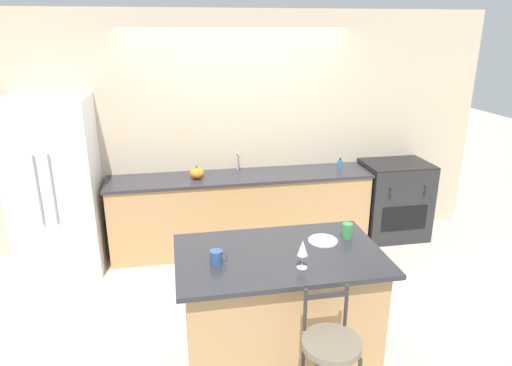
% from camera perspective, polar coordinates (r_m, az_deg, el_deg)
% --- Properties ---
extents(ground_plane, '(18.00, 18.00, 0.00)m').
position_cam_1_polar(ground_plane, '(5.25, -1.23, -9.57)').
color(ground_plane, beige).
extents(wall_back, '(6.00, 0.07, 2.70)m').
position_cam_1_polar(wall_back, '(5.38, -2.48, 6.52)').
color(wall_back, beige).
rests_on(wall_back, ground_plane).
extents(back_counter, '(3.00, 0.63, 0.90)m').
position_cam_1_polar(back_counter, '(5.37, -1.89, -3.54)').
color(back_counter, tan).
rests_on(back_counter, ground_plane).
extents(sink_faucet, '(0.02, 0.13, 0.22)m').
position_cam_1_polar(sink_faucet, '(5.35, -2.27, 3.04)').
color(sink_faucet, '#ADAFB5').
rests_on(sink_faucet, back_counter).
extents(kitchen_island, '(1.51, 0.92, 0.94)m').
position_cam_1_polar(kitchen_island, '(3.59, 2.83, -15.39)').
color(kitchen_island, tan).
rests_on(kitchen_island, ground_plane).
extents(refrigerator, '(0.83, 0.78, 1.85)m').
position_cam_1_polar(refrigerator, '(5.20, -23.70, -0.36)').
color(refrigerator, white).
rests_on(refrigerator, ground_plane).
extents(oven_range, '(0.78, 0.63, 0.95)m').
position_cam_1_polar(oven_range, '(5.91, 16.78, -2.00)').
color(oven_range, '#28282B').
rests_on(oven_range, ground_plane).
extents(bar_stool_near, '(0.37, 0.37, 0.99)m').
position_cam_1_polar(bar_stool_near, '(3.05, 9.27, -20.83)').
color(bar_stool_near, '#332D28').
rests_on(bar_stool_near, ground_plane).
extents(dinner_plate, '(0.23, 0.23, 0.02)m').
position_cam_1_polar(dinner_plate, '(3.56, 8.36, -7.11)').
color(dinner_plate, white).
rests_on(dinner_plate, kitchen_island).
extents(wine_glass, '(0.07, 0.07, 0.21)m').
position_cam_1_polar(wine_glass, '(3.11, 5.85, -8.15)').
color(wine_glass, white).
rests_on(wine_glass, kitchen_island).
extents(coffee_mug, '(0.12, 0.09, 0.10)m').
position_cam_1_polar(coffee_mug, '(3.21, -4.95, -9.20)').
color(coffee_mug, '#335689').
rests_on(coffee_mug, kitchen_island).
extents(tumbler_cup, '(0.08, 0.08, 0.12)m').
position_cam_1_polar(tumbler_cup, '(3.63, 11.35, -5.88)').
color(tumbler_cup, '#3D934C').
rests_on(tumbler_cup, kitchen_island).
extents(pumpkin_decoration, '(0.16, 0.16, 0.15)m').
position_cam_1_polar(pumpkin_decoration, '(5.11, -7.40, 1.23)').
color(pumpkin_decoration, orange).
rests_on(pumpkin_decoration, back_counter).
extents(soap_bottle, '(0.05, 0.05, 0.14)m').
position_cam_1_polar(soap_bottle, '(5.49, 10.46, 2.30)').
color(soap_bottle, teal).
rests_on(soap_bottle, back_counter).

